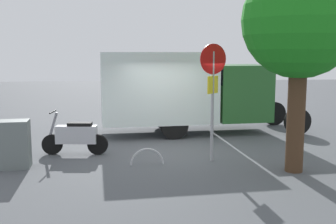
{
  "coord_description": "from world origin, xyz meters",
  "views": [
    {
      "loc": [
        1.22,
        11.16,
        2.75
      ],
      "look_at": [
        0.09,
        -0.12,
        1.11
      ],
      "focal_mm": 43.57,
      "sensor_mm": 36.0,
      "label": 1
    }
  ],
  "objects_px": {
    "utility_cabinet": "(15,144)",
    "bike_rack_hoop": "(147,165)",
    "motorcycle": "(76,136)",
    "stop_sign": "(213,84)",
    "box_truck_near": "(186,88)",
    "street_tree": "(300,22)"
  },
  "relations": [
    {
      "from": "motorcycle",
      "to": "utility_cabinet",
      "type": "height_order",
      "value": "motorcycle"
    },
    {
      "from": "box_truck_near",
      "to": "stop_sign",
      "type": "relative_size",
      "value": 2.4
    },
    {
      "from": "stop_sign",
      "to": "street_tree",
      "type": "bearing_deg",
      "value": 147.53
    },
    {
      "from": "motorcycle",
      "to": "bike_rack_hoop",
      "type": "height_order",
      "value": "motorcycle"
    },
    {
      "from": "motorcycle",
      "to": "utility_cabinet",
      "type": "distance_m",
      "value": 1.76
    },
    {
      "from": "box_truck_near",
      "to": "stop_sign",
      "type": "xyz_separation_m",
      "value": [
        -0.14,
        3.8,
        0.43
      ]
    },
    {
      "from": "motorcycle",
      "to": "stop_sign",
      "type": "height_order",
      "value": "stop_sign"
    },
    {
      "from": "street_tree",
      "to": "bike_rack_hoop",
      "type": "xyz_separation_m",
      "value": [
        3.41,
        -0.91,
        -3.44
      ]
    },
    {
      "from": "utility_cabinet",
      "to": "bike_rack_hoop",
      "type": "height_order",
      "value": "utility_cabinet"
    },
    {
      "from": "motorcycle",
      "to": "stop_sign",
      "type": "xyz_separation_m",
      "value": [
        -3.55,
        1.03,
        1.47
      ]
    },
    {
      "from": "box_truck_near",
      "to": "motorcycle",
      "type": "distance_m",
      "value": 4.51
    },
    {
      "from": "motorcycle",
      "to": "utility_cabinet",
      "type": "relative_size",
      "value": 1.56
    },
    {
      "from": "box_truck_near",
      "to": "street_tree",
      "type": "xyz_separation_m",
      "value": [
        -1.87,
        4.9,
        1.88
      ]
    },
    {
      "from": "box_truck_near",
      "to": "motorcycle",
      "type": "relative_size",
      "value": 3.96
    },
    {
      "from": "box_truck_near",
      "to": "bike_rack_hoop",
      "type": "bearing_deg",
      "value": -115.36
    },
    {
      "from": "stop_sign",
      "to": "street_tree",
      "type": "distance_m",
      "value": 2.51
    },
    {
      "from": "box_truck_near",
      "to": "utility_cabinet",
      "type": "height_order",
      "value": "box_truck_near"
    },
    {
      "from": "motorcycle",
      "to": "street_tree",
      "type": "bearing_deg",
      "value": 164.32
    },
    {
      "from": "stop_sign",
      "to": "street_tree",
      "type": "height_order",
      "value": "street_tree"
    },
    {
      "from": "motorcycle",
      "to": "bike_rack_hoop",
      "type": "distance_m",
      "value": 2.3
    },
    {
      "from": "stop_sign",
      "to": "street_tree",
      "type": "relative_size",
      "value": 0.62
    },
    {
      "from": "utility_cabinet",
      "to": "bike_rack_hoop",
      "type": "distance_m",
      "value": 3.24
    }
  ]
}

